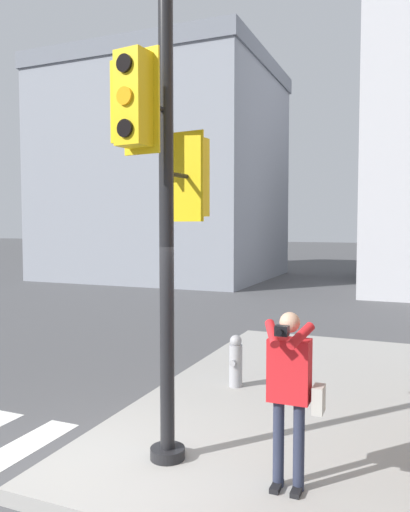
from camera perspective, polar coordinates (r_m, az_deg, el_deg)
ground_plane at (r=5.84m, az=-14.99°, el=-24.47°), size 160.00×160.00×0.00m
traffic_signal_pole at (r=5.47m, az=-5.34°, el=10.04°), size 0.97×1.42×5.54m
person_photographer at (r=5.02m, az=9.74°, el=-14.26°), size 0.58×0.54×1.73m
fire_hydrant at (r=8.12m, az=3.53°, el=-11.90°), size 0.21×0.27×0.83m
building_left at (r=27.06m, az=-4.48°, el=9.47°), size 11.24×9.73×11.10m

